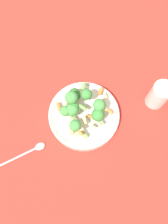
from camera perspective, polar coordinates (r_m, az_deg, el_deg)
ground_plane at (r=0.82m, az=0.00°, el=-1.36°), size 3.00×3.00×0.00m
bowl at (r=0.80m, az=0.00°, el=-0.86°), size 0.26×0.26×0.04m
pasta_salad at (r=0.74m, az=-0.95°, el=1.42°), size 0.20×0.18×0.10m
cup at (r=0.83m, az=19.01°, el=4.28°), size 0.07×0.07×0.12m
spoon at (r=0.81m, az=-14.04°, el=-9.95°), size 0.18×0.03×0.01m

